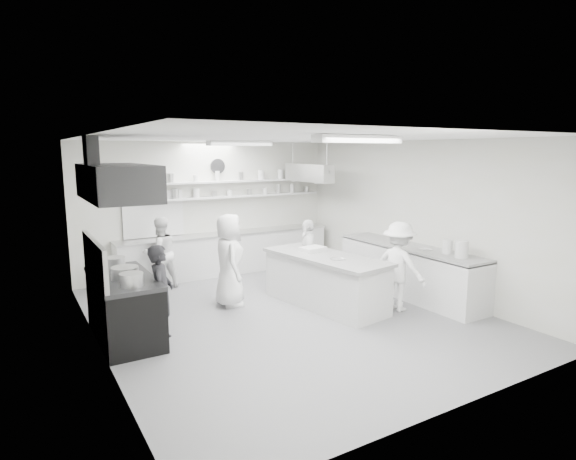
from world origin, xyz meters
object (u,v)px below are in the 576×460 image
stove (125,309)px  back_counter (228,253)px  prep_island (325,282)px  cook_back (160,253)px  right_counter (409,271)px  cook_stove (161,293)px

stove → back_counter: back_counter is taller
prep_island → cook_back: (-2.27, 2.60, 0.30)m
back_counter → right_counter: right_counter is taller
back_counter → right_counter: 4.13m
back_counter → cook_stove: bearing=-127.5°
stove → cook_back: size_ratio=1.21×
stove → cook_stove: size_ratio=1.24×
back_counter → cook_back: size_ratio=3.37×
right_counter → cook_back: size_ratio=2.23×
cook_stove → cook_back: (0.75, 2.71, 0.02)m
stove → prep_island: size_ratio=0.75×
back_counter → cook_stove: 4.02m
back_counter → prep_island: back_counter is taller
prep_island → cook_stove: 3.04m
right_counter → back_counter: bearing=124.7°
prep_island → cook_back: size_ratio=1.61×
cook_stove → prep_island: bearing=-65.5°
right_counter → cook_stove: size_ratio=2.27×
back_counter → stove: bearing=-136.0°
back_counter → prep_island: (0.58, -3.08, -0.02)m
prep_island → cook_back: bearing=122.4°
stove → back_counter: bearing=44.0°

